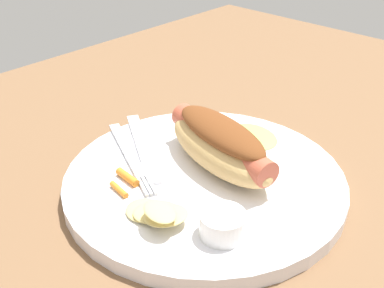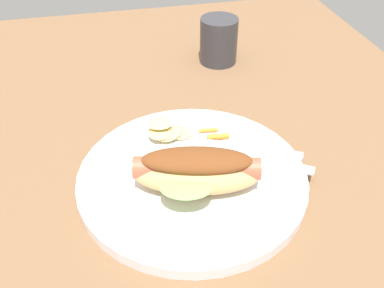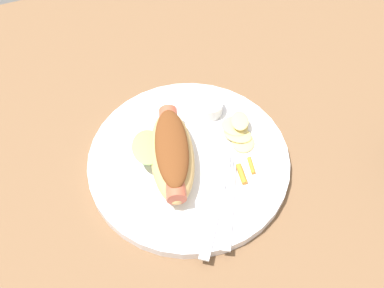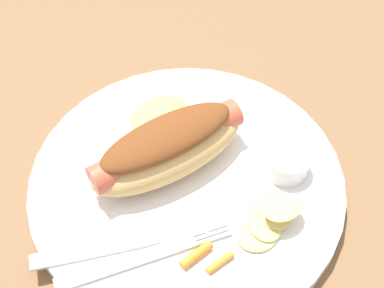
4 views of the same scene
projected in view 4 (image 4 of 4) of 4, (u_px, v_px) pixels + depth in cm
name	position (u px, v px, depth cm)	size (l,w,h in cm)	color
ground_plane	(192.00, 199.00, 54.71)	(120.00, 90.00, 1.80)	brown
plate	(185.00, 186.00, 53.57)	(29.14, 29.14, 1.60)	white
hot_dog	(170.00, 144.00, 52.13)	(10.54, 16.43, 5.30)	tan
sauce_ramekin	(287.00, 162.00, 52.88)	(4.12, 4.12, 2.21)	white
fork	(141.00, 258.00, 47.92)	(7.63, 14.30, 0.40)	silver
knife	(120.00, 245.00, 48.70)	(15.13, 1.40, 0.36)	silver
chips_pile	(270.00, 218.00, 49.53)	(5.43, 7.38, 2.28)	#DAC475
carrot_garnish	(204.00, 257.00, 47.76)	(2.94, 3.86, 0.82)	orange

